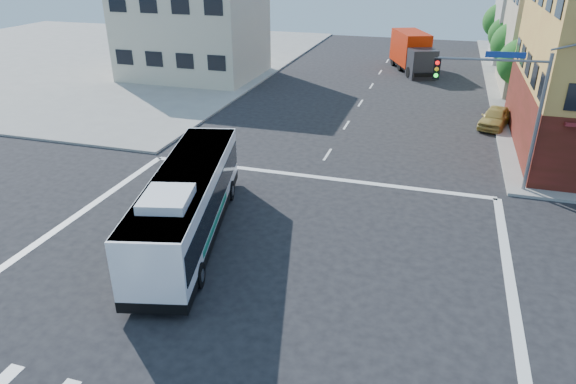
% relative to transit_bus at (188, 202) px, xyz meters
% --- Properties ---
extents(ground, '(120.00, 120.00, 0.00)m').
position_rel_transit_bus_xyz_m(ground, '(3.50, -1.73, -1.65)').
color(ground, black).
rests_on(ground, ground).
extents(sidewalk_nw, '(50.00, 50.00, 0.15)m').
position_rel_transit_bus_xyz_m(sidewalk_nw, '(-31.50, 33.27, -1.58)').
color(sidewalk_nw, gray).
rests_on(sidewalk_nw, ground).
extents(building_east_far, '(12.06, 10.06, 10.00)m').
position_rel_transit_bus_xyz_m(building_east_far, '(20.47, 46.25, 3.35)').
color(building_east_far, '#A5A5A0').
rests_on(building_east_far, ground).
extents(building_west, '(12.06, 10.06, 8.00)m').
position_rel_transit_bus_xyz_m(building_west, '(-13.52, 28.26, 2.35)').
color(building_west, beige).
rests_on(building_west, ground).
extents(signal_mast_ne, '(7.91, 1.13, 8.07)m').
position_rel_transit_bus_xyz_m(signal_mast_ne, '(12.57, 8.89, 3.33)').
color(signal_mast_ne, slate).
rests_on(signal_mast_ne, ground).
extents(street_tree_a, '(3.60, 3.60, 5.53)m').
position_rel_transit_bus_xyz_m(street_tree_a, '(15.40, 26.20, 1.94)').
color(street_tree_a, '#352513').
rests_on(street_tree_a, ground).
extents(street_tree_b, '(3.80, 3.80, 5.79)m').
position_rel_transit_bus_xyz_m(street_tree_b, '(15.40, 34.20, 2.10)').
color(street_tree_b, '#352513').
rests_on(street_tree_b, ground).
extents(street_tree_c, '(3.40, 3.40, 5.29)m').
position_rel_transit_bus_xyz_m(street_tree_c, '(15.40, 42.20, 1.81)').
color(street_tree_c, '#352513').
rests_on(street_tree_c, ground).
extents(street_tree_d, '(4.00, 4.00, 6.03)m').
position_rel_transit_bus_xyz_m(street_tree_d, '(15.40, 50.20, 2.23)').
color(street_tree_d, '#352513').
rests_on(street_tree_d, ground).
extents(transit_bus, '(5.06, 11.66, 3.38)m').
position_rel_transit_bus_xyz_m(transit_bus, '(0.00, 0.00, 0.00)').
color(transit_bus, black).
rests_on(transit_bus, ground).
extents(box_truck, '(5.32, 8.66, 3.76)m').
position_rel_transit_bus_xyz_m(box_truck, '(6.44, 36.59, 0.17)').
color(box_truck, '#242429').
rests_on(box_truck, ground).
extents(parked_car, '(2.70, 4.42, 1.41)m').
position_rel_transit_bus_xyz_m(parked_car, '(13.46, 19.88, -0.95)').
color(parked_car, tan).
rests_on(parked_car, ground).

